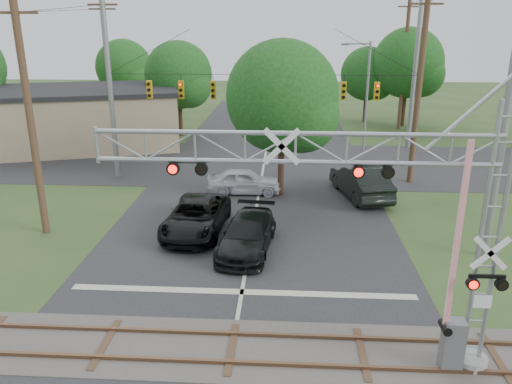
# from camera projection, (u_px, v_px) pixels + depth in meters

# --- Properties ---
(road_main) EXTENTS (14.00, 90.00, 0.02)m
(road_main) POSITION_uv_depth(u_px,v_px,m) (250.00, 243.00, 23.01)
(road_main) COLOR #262528
(road_main) RESTS_ON ground
(road_cross) EXTENTS (90.00, 12.00, 0.02)m
(road_cross) POSITION_uv_depth(u_px,v_px,m) (264.00, 163.00, 36.25)
(road_cross) COLOR #262528
(road_cross) RESTS_ON ground
(railroad_track) EXTENTS (90.00, 3.20, 0.17)m
(railroad_track) POSITION_uv_depth(u_px,v_px,m) (232.00, 349.00, 15.43)
(railroad_track) COLOR #45403C
(railroad_track) RESTS_ON ground
(crossing_gantry) EXTENTS (11.16, 1.00, 7.83)m
(crossing_gantry) POSITION_uv_depth(u_px,v_px,m) (369.00, 212.00, 13.34)
(crossing_gantry) COLOR gray
(crossing_gantry) RESTS_ON ground
(traffic_signal_span) EXTENTS (19.34, 0.36, 11.50)m
(traffic_signal_span) POSITION_uv_depth(u_px,v_px,m) (276.00, 90.00, 30.59)
(traffic_signal_span) COLOR gray
(traffic_signal_span) RESTS_ON ground
(pickup_black) EXTENTS (2.94, 5.82, 1.58)m
(pickup_black) POSITION_uv_depth(u_px,v_px,m) (196.00, 216.00, 24.03)
(pickup_black) COLOR black
(pickup_black) RESTS_ON ground
(car_dark) EXTENTS (2.67, 5.41, 1.51)m
(car_dark) POSITION_uv_depth(u_px,v_px,m) (247.00, 234.00, 22.07)
(car_dark) COLOR black
(car_dark) RESTS_ON ground
(sedan_silver) EXTENTS (4.42, 1.84, 1.50)m
(sedan_silver) POSITION_uv_depth(u_px,v_px,m) (245.00, 181.00, 29.61)
(sedan_silver) COLOR silver
(sedan_silver) RESTS_ON ground
(suv_dark) EXTENTS (3.24, 5.93, 1.85)m
(suv_dark) POSITION_uv_depth(u_px,v_px,m) (361.00, 181.00, 28.94)
(suv_dark) COLOR black
(suv_dark) RESTS_ON ground
(commercial_building) EXTENTS (22.15, 15.75, 4.68)m
(commercial_building) POSITION_uv_depth(u_px,v_px,m) (51.00, 118.00, 40.59)
(commercial_building) COLOR gray
(commercial_building) RESTS_ON ground
(streetlight) EXTENTS (2.24, 0.23, 8.42)m
(streetlight) POSITION_uv_depth(u_px,v_px,m) (365.00, 92.00, 37.95)
(streetlight) COLOR gray
(streetlight) RESTS_ON ground
(utility_poles) EXTENTS (26.49, 28.45, 13.59)m
(utility_poles) POSITION_uv_depth(u_px,v_px,m) (311.00, 79.00, 32.92)
(utility_poles) COLOR #492F22
(utility_poles) RESTS_ON ground
(treeline) EXTENTS (55.47, 30.73, 9.46)m
(treeline) POSITION_uv_depth(u_px,v_px,m) (265.00, 72.00, 42.70)
(treeline) COLOR #372419
(treeline) RESTS_ON ground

